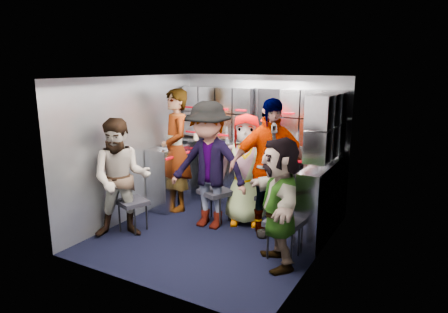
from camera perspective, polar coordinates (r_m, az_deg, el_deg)
The scene contains 29 objects.
floor at distance 5.54m, azimuth -1.27°, elevation -11.01°, with size 3.00×3.00×0.00m, color black.
wall_back at distance 6.51m, azimuth 5.45°, elevation 2.26°, with size 2.80×0.04×2.10m, color gray.
wall_left at distance 6.03m, azimuth -12.84°, elevation 1.13°, with size 0.04×3.00×2.10m, color gray.
wall_right at distance 4.67m, azimuth 13.62°, elevation -2.33°, with size 0.04×3.00×2.10m, color gray.
ceiling at distance 5.07m, azimuth -1.39°, elevation 11.24°, with size 2.80×3.00×0.02m, color silver.
cart_bank_back at distance 6.45m, azimuth 4.58°, elevation -2.89°, with size 2.68×0.38×0.99m, color #979BA6.
cart_bank_left at distance 6.44m, azimuth -7.86°, elevation -2.99°, with size 0.38×0.76×0.99m, color #979BA6.
counter at distance 6.33m, azimuth 4.67°, elevation 1.64°, with size 2.68×0.42×0.03m, color silver.
locker_bank_back at distance 6.31m, azimuth 4.98°, elevation 5.97°, with size 2.68×0.28×0.82m, color #979BA6.
locker_bank_right at distance 5.28m, azimuth 14.43°, elevation 4.26°, with size 0.28×1.00×0.82m, color #979BA6.
right_cabinet at distance 5.42m, azimuth 13.56°, elevation -6.28°, with size 0.28×1.20×1.00m, color #979BA6.
coffee_niche at distance 6.30m, azimuth 6.70°, elevation 5.73°, with size 0.46×0.16×0.84m, color black, non-canonical shape.
red_latch_strip at distance 6.18m, azimuth 3.86°, elevation 0.10°, with size 2.60×0.02×0.03m, color #B3020F.
jump_seat_near_left at distance 5.65m, azimuth -12.95°, elevation -6.59°, with size 0.48×0.46×0.45m.
jump_seat_mid_left at distance 5.80m, azimuth -1.24°, elevation -5.33°, with size 0.53×0.52×0.49m.
jump_seat_center at distance 5.95m, azimuth 3.84°, elevation -5.34°, with size 0.39×0.37×0.44m.
jump_seat_mid_right at distance 5.64m, azimuth 7.05°, elevation -6.21°, with size 0.47×0.46×0.46m.
jump_seat_near_right at distance 4.81m, azimuth 8.57°, elevation -9.58°, with size 0.43×0.41×0.47m.
attendant_standing at distance 6.27m, azimuth -6.88°, elevation 0.89°, with size 0.69×0.46×1.90m, color black.
attendant_arc_a at distance 5.41m, azimuth -14.44°, elevation -3.08°, with size 0.77×0.60×1.59m, color black.
attendant_arc_b at distance 5.53m, azimuth -2.21°, elevation -1.31°, with size 1.15×0.66×1.78m, color black.
attendant_arc_c at distance 5.68m, azimuth 3.11°, elevation -1.90°, with size 0.78×0.51×1.59m, color black.
attendant_arc_d at distance 5.33m, azimuth 6.46°, elevation -1.57°, with size 1.08×0.45×1.84m, color black.
attendant_arc_e at distance 4.54m, azimuth 7.88°, elevation -6.53°, with size 1.39×0.44×1.49m, color black.
bottle_left at distance 6.48m, azimuth 0.50°, elevation 3.20°, with size 0.07×0.07×0.25m, color white.
bottle_mid at distance 6.42m, azimuth 1.61°, elevation 3.02°, with size 0.07×0.07×0.23m, color white.
bottle_right at distance 6.01m, azimuth 10.42°, elevation 2.26°, with size 0.07×0.07×0.26m, color white.
cup_left at distance 6.80m, azimuth -4.01°, elevation 2.97°, with size 0.08×0.08×0.09m, color beige.
cup_right at distance 5.90m, azimuth 14.10°, elevation 1.06°, with size 0.07×0.07×0.09m, color beige.
Camera 1 is at (2.60, -4.35, 2.25)m, focal length 32.00 mm.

